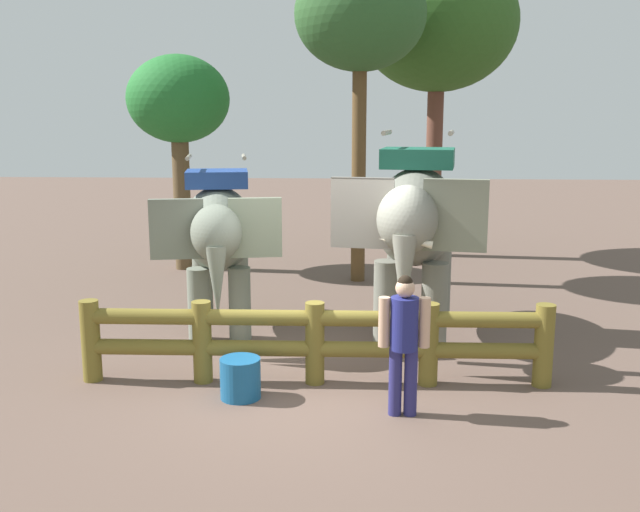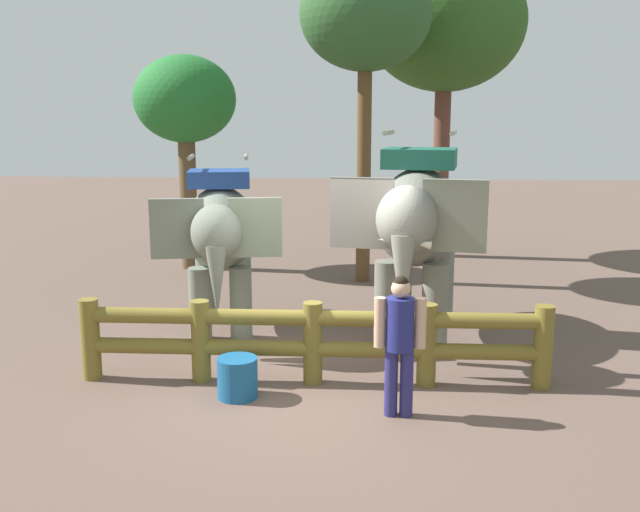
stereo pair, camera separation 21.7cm
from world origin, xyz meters
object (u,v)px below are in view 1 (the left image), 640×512
Objects in this scene: elephant_near_left at (218,234)px; tree_far_right at (438,25)px; log_fence at (315,337)px; elephant_center at (415,222)px; tourist_woman_in_black at (404,335)px; tree_back_center at (178,104)px; feed_bucket at (240,378)px; tree_far_left at (360,18)px.

tree_far_right reaches higher than elephant_near_left.
tree_far_right is (2.30, 8.58, 4.74)m from log_fence.
elephant_center is 3.21m from tourist_woman_in_black.
feed_bucket is (2.44, -7.28, -3.32)m from tree_back_center.
elephant_near_left is 5.50m from tree_far_left.
tree_far_left reaches higher than tourist_woman_in_black.
feed_bucket is at bearing -102.41° from tree_far_left.
log_fence is 12.07× the size of feed_bucket.
tree_back_center reaches higher than feed_bucket.
elephant_near_left is at bearing -121.82° from tree_far_right.
tourist_woman_in_black reaches higher than feed_bucket.
tree_far_right reaches higher than log_fence.
tree_far_left reaches higher than feed_bucket.
tree_far_left is at bearing 103.34° from elephant_center.
tree_far_right is (5.60, 1.83, 1.77)m from tree_back_center.
feed_bucket is (-0.86, -0.53, -0.35)m from log_fence.
tree_far_right is (1.25, 9.50, 4.41)m from tourist_woman_in_black.
tree_far_left is at bearing 84.77° from log_fence.
elephant_center is 5.04m from tree_far_left.
tree_far_right is at bearing 74.99° from log_fence.
elephant_center reaches higher than elephant_near_left.
tree_far_right reaches higher than tree_back_center.
elephant_center is (3.02, -0.08, 0.21)m from elephant_near_left.
tree_back_center is at bearing 135.61° from elephant_center.
log_fence reaches higher than feed_bucket.
elephant_near_left reaches higher than tourist_woman_in_black.
tree_back_center is 6.15m from tree_far_right.
tourist_woman_in_black is at bearing -11.64° from feed_bucket.
elephant_near_left is 3.03m from elephant_center.
feed_bucket is at bearing 168.36° from tourist_woman_in_black.
tree_far_left is 12.85× the size of feed_bucket.
elephant_center is 7.50× the size of feed_bucket.
tree_far_left reaches higher than tree_back_center.
tree_back_center is at bearing 108.51° from feed_bucket.
tourist_woman_in_black is at bearing -97.51° from tree_far_right.
tree_back_center is at bearing 116.03° from log_fence.
tourist_woman_in_black is at bearing -49.83° from elephant_near_left.
tree_far_left is 3.32m from tree_far_right.
tourist_woman_in_black reaches higher than log_fence.
tree_far_left is (0.53, 5.78, 4.55)m from log_fence.
tree_far_right is (0.91, 6.41, 3.60)m from elephant_center.
tree_far_left is at bearing 77.59° from feed_bucket.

